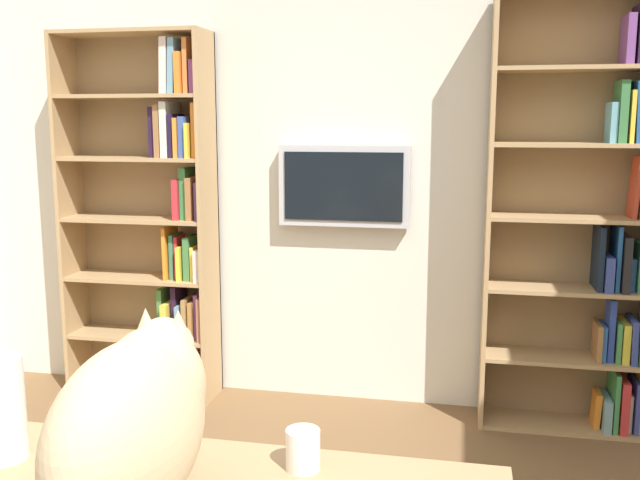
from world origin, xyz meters
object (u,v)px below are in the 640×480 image
object	(u,v)px
wall_mounted_tv	(344,186)
cat	(136,418)
bookshelf_left	(595,225)
paper_towel_roll	(1,408)
bookshelf_right	(157,219)
coffee_mug	(303,449)

from	to	relation	value
wall_mounted_tv	cat	distance (m)	2.47
bookshelf_left	cat	bearing A→B (deg)	61.73
paper_towel_roll	wall_mounted_tv	bearing A→B (deg)	-100.47
wall_mounted_tv	cat	size ratio (longest dim) A/B	1.11
bookshelf_right	coffee_mug	bearing A→B (deg)	121.75
bookshelf_right	bookshelf_left	bearing A→B (deg)	179.98
cat	paper_towel_roll	distance (m)	0.45
cat	coffee_mug	xyz separation A→B (m)	(-0.29, -0.24, -0.15)
cat	paper_towel_roll	world-z (taller)	cat
bookshelf_right	cat	size ratio (longest dim) A/B	3.20
bookshelf_right	cat	xyz separation A→B (m)	(-1.03, 2.38, -0.06)
wall_mounted_tv	cat	xyz separation A→B (m)	(0.01, 2.46, -0.26)
coffee_mug	paper_towel_roll	bearing A→B (deg)	7.34
paper_towel_roll	bookshelf_right	bearing A→B (deg)	-74.67
bookshelf_left	paper_towel_roll	bearing A→B (deg)	52.76
bookshelf_left	bookshelf_right	bearing A→B (deg)	-0.02
bookshelf_left	cat	size ratio (longest dim) A/B	3.41
coffee_mug	wall_mounted_tv	bearing A→B (deg)	-82.70
wall_mounted_tv	cat	bearing A→B (deg)	89.79
wall_mounted_tv	coffee_mug	xyz separation A→B (m)	(-0.28, 2.22, -0.41)
paper_towel_roll	coffee_mug	bearing A→B (deg)	-172.66
wall_mounted_tv	paper_towel_roll	bearing A→B (deg)	79.53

